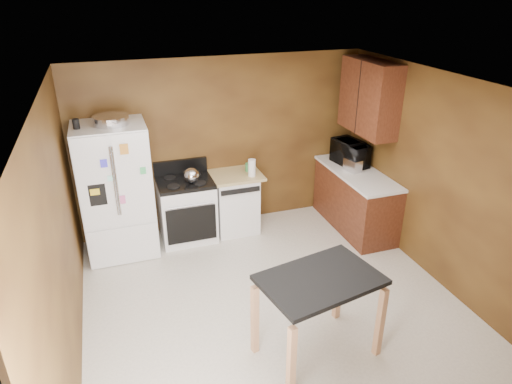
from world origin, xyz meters
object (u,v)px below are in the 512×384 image
dishwasher (235,201)px  pen_cup (76,124)px  microwave (350,154)px  gas_range (187,209)px  kettle (191,175)px  paper_towel (252,168)px  green_canister (249,167)px  refrigerator (117,191)px  roasting_pan (111,120)px  toaster (353,165)px  island (319,291)px

dishwasher → pen_cup: bearing=-175.9°
microwave → gas_range: 2.54m
gas_range → kettle: bearing=-52.4°
paper_towel → dishwasher: 0.62m
pen_cup → paper_towel: size_ratio=0.49×
paper_towel → green_canister: bearing=84.9°
refrigerator → dishwasher: 1.69m
roasting_pan → toaster: bearing=-6.5°
dishwasher → island: (0.06, -2.69, 0.30)m
green_canister → island: bearing=-93.8°
paper_towel → green_canister: size_ratio=2.15×
dishwasher → refrigerator: bearing=-177.0°
microwave → dishwasher: size_ratio=0.66×
toaster → dishwasher: 1.80m
green_canister → kettle: bearing=-168.2°
kettle → green_canister: bearing=11.8°
roasting_pan → paper_towel: size_ratio=1.78×
paper_towel → gas_range: (-0.94, 0.12, -0.55)m
kettle → refrigerator: size_ratio=0.12×
paper_towel → microwave: (1.52, -0.06, 0.05)m
paper_towel → green_canister: 0.21m
island → green_canister: bearing=86.2°
pen_cup → green_canister: size_ratio=1.05×
pen_cup → microwave: size_ratio=0.20×
gas_range → dishwasher: (0.72, 0.02, -0.01)m
pen_cup → kettle: pen_cup is taller
pen_cup → refrigerator: bearing=9.3°
microwave → pen_cup: bearing=79.6°
roasting_pan → toaster: size_ratio=1.78×
microwave → roasting_pan: bearing=78.4°
pen_cup → toaster: pen_cup is taller
refrigerator → kettle: bearing=-2.6°
kettle → island: kettle is taller
microwave → island: bearing=136.3°
refrigerator → island: 3.11m
pen_cup → toaster: bearing=-4.9°
refrigerator → toaster: bearing=-6.4°
roasting_pan → microwave: size_ratio=0.74×
green_canister → island: (-0.18, -2.74, -0.19)m
microwave → refrigerator: size_ratio=0.33×
green_canister → microwave: bearing=-9.7°
roasting_pan → dishwasher: (1.58, 0.08, -1.40)m
paper_towel → gas_range: 1.10m
roasting_pan → island: roasting_pan is taller
kettle → refrigerator: 1.00m
microwave → island: microwave is taller
pen_cup → kettle: 1.59m
green_canister → microwave: (1.51, -0.26, 0.12)m
island → dishwasher: bearing=91.2°
island → toaster: bearing=54.5°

